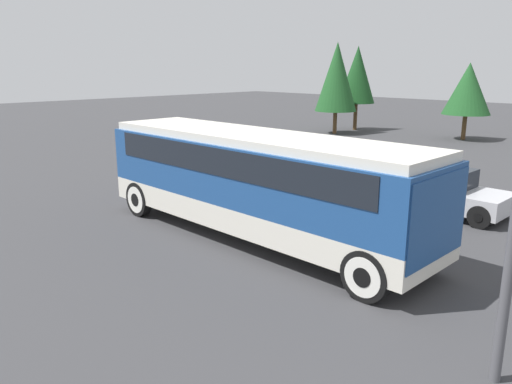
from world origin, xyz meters
name	(u,v)px	position (x,y,z in m)	size (l,w,h in m)	color
ground_plane	(256,237)	(0.00, 0.00, 0.00)	(120.00, 120.00, 0.00)	#38383A
tour_bus	(258,176)	(0.10, 0.00, 1.78)	(10.45, 2.63, 2.94)	silver
parked_car_near	(436,190)	(2.30, 6.13, 0.72)	(4.47, 1.94, 1.45)	#BCBCC1
parked_car_mid	(336,164)	(-2.67, 7.37, 0.74)	(4.55, 1.79, 1.46)	silver
tree_left	(337,77)	(-11.88, 19.79, 3.95)	(2.91, 2.91, 6.33)	brown
tree_center	(468,89)	(-4.07, 23.26, 3.28)	(3.01, 3.01, 4.93)	brown
tree_right	(357,75)	(-12.07, 22.58, 4.06)	(2.69, 2.69, 6.14)	brown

